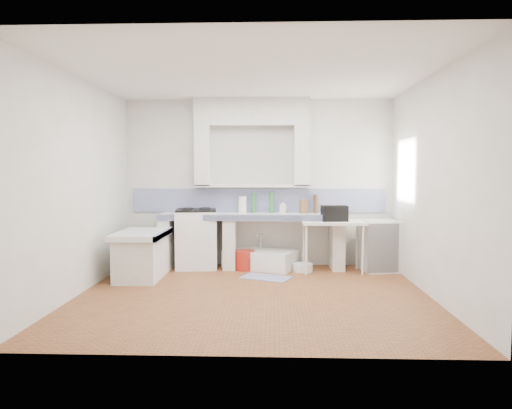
{
  "coord_description": "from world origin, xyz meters",
  "views": [
    {
      "loc": [
        0.25,
        -5.87,
        1.58
      ],
      "look_at": [
        0.0,
        1.0,
        1.1
      ],
      "focal_mm": 32.6,
      "sensor_mm": 36.0,
      "label": 1
    }
  ],
  "objects_px": {
    "side_table": "(332,246)",
    "fridge": "(379,246)",
    "stove": "(196,239)",
    "sink": "(260,260)"
  },
  "relations": [
    {
      "from": "side_table",
      "to": "fridge",
      "type": "height_order",
      "value": "fridge"
    },
    {
      "from": "side_table",
      "to": "fridge",
      "type": "relative_size",
      "value": 1.19
    },
    {
      "from": "side_table",
      "to": "fridge",
      "type": "bearing_deg",
      "value": 5.27
    },
    {
      "from": "fridge",
      "to": "stove",
      "type": "bearing_deg",
      "value": 167.22
    },
    {
      "from": "sink",
      "to": "fridge",
      "type": "relative_size",
      "value": 1.39
    },
    {
      "from": "stove",
      "to": "sink",
      "type": "xyz_separation_m",
      "value": [
        1.06,
        -0.01,
        -0.33
      ]
    },
    {
      "from": "stove",
      "to": "side_table",
      "type": "height_order",
      "value": "stove"
    },
    {
      "from": "sink",
      "to": "fridge",
      "type": "height_order",
      "value": "fridge"
    },
    {
      "from": "sink",
      "to": "side_table",
      "type": "relative_size",
      "value": 1.17
    },
    {
      "from": "side_table",
      "to": "fridge",
      "type": "distance_m",
      "value": 0.77
    }
  ]
}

